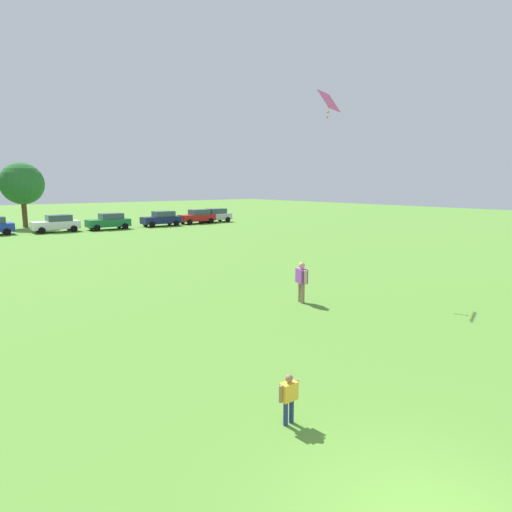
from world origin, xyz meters
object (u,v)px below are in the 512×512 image
at_px(kite, 329,102).
at_px(tree_far_right, 22,184).
at_px(parked_car_silver_7, 215,215).
at_px(child_kite_flyer, 289,395).
at_px(adult_bystander, 302,279).
at_px(parked_car_white_3, 56,223).
at_px(parked_car_red_6, 197,216).
at_px(parked_car_navy_5, 162,219).
at_px(parked_car_green_4, 109,221).

height_order(kite, tree_far_right, kite).
bearing_deg(parked_car_silver_7, child_kite_flyer, 59.57).
height_order(adult_bystander, parked_car_silver_7, parked_car_silver_7).
bearing_deg(kite, parked_car_white_3, 97.82).
bearing_deg(adult_bystander, parked_car_red_6, 173.48).
relative_size(child_kite_flyer, parked_car_white_3, 0.24).
xyz_separation_m(adult_bystander, kite, (2.97, 1.56, 7.25)).
bearing_deg(tree_far_right, parked_car_navy_5, -32.04).
relative_size(parked_car_green_4, parked_car_red_6, 1.00).
bearing_deg(parked_car_navy_5, parked_car_silver_7, -174.35).
height_order(kite, parked_car_green_4, kite).
bearing_deg(parked_car_white_3, parked_car_red_6, 178.88).
height_order(child_kite_flyer, parked_car_navy_5, parked_car_navy_5).
height_order(kite, parked_car_silver_7, kite).
height_order(parked_car_navy_5, parked_car_red_6, same).
xyz_separation_m(child_kite_flyer, parked_car_red_6, (20.67, 39.34, 0.24)).
bearing_deg(parked_car_green_4, parked_car_navy_5, 179.93).
distance_m(parked_car_green_4, parked_car_red_6, 10.83).
height_order(adult_bystander, parked_car_white_3, parked_car_white_3).
distance_m(parked_car_navy_5, parked_car_red_6, 4.88).
bearing_deg(kite, tree_far_right, 98.67).
relative_size(kite, parked_car_white_3, 0.33).
relative_size(child_kite_flyer, kite, 0.72).
bearing_deg(parked_car_silver_7, parked_car_red_6, 7.52).
bearing_deg(adult_bystander, parked_car_white_3, -160.65).
height_order(parked_car_green_4, parked_car_silver_7, same).
distance_m(child_kite_flyer, parked_car_green_4, 40.18).
bearing_deg(parked_car_red_6, parked_car_green_4, 2.05).
distance_m(kite, parked_car_red_6, 34.35).
xyz_separation_m(parked_car_navy_5, parked_car_red_6, (4.86, 0.39, 0.00)).
bearing_deg(parked_car_green_4, kite, 88.92).
relative_size(adult_bystander, parked_car_green_4, 0.38).
xyz_separation_m(kite, parked_car_navy_5, (6.54, 31.16, -7.36)).
distance_m(child_kite_flyer, parked_car_white_3, 39.95).
bearing_deg(parked_car_red_6, parked_car_white_3, -1.12).
relative_size(child_kite_flyer, parked_car_navy_5, 0.24).
distance_m(parked_car_red_6, tree_far_right, 19.27).
relative_size(kite, parked_car_red_6, 0.33).
xyz_separation_m(kite, parked_car_green_4, (0.58, 31.17, -7.36)).
bearing_deg(parked_car_white_3, kite, 97.82).
bearing_deg(tree_far_right, adult_bystander, -85.81).
height_order(parked_car_red_6, parked_car_silver_7, same).
height_order(child_kite_flyer, tree_far_right, tree_far_right).
xyz_separation_m(child_kite_flyer, parked_car_navy_5, (15.80, 38.94, 0.24)).
distance_m(parked_car_white_3, tree_far_right, 8.26).
relative_size(parked_car_silver_7, tree_far_right, 0.61).
distance_m(parked_car_navy_5, tree_far_right, 15.24).
bearing_deg(parked_car_green_4, parked_car_silver_7, -176.87).
xyz_separation_m(kite, parked_car_white_3, (-4.38, 31.86, -7.36)).
height_order(parked_car_white_3, parked_car_silver_7, same).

